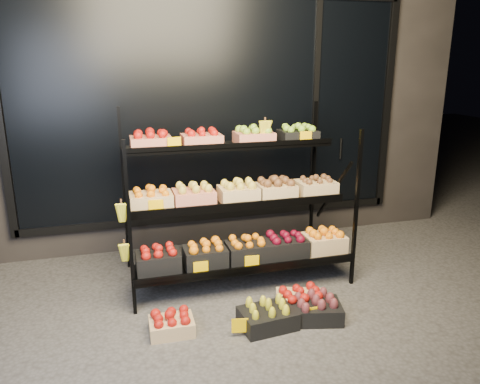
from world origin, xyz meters
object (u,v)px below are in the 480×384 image
object	(u,v)px
display_rack	(237,202)
floor_crate_midright	(301,300)
floor_crate_left	(172,323)
floor_crate_midleft	(268,315)

from	to	relation	value
display_rack	floor_crate_midright	distance (m)	1.08
display_rack	floor_crate_midright	xyz separation A→B (m)	(0.36, -0.75, -0.69)
floor_crate_left	floor_crate_midright	bearing A→B (deg)	3.56
display_rack	floor_crate_left	size ratio (longest dim) A/B	6.22
floor_crate_midleft	floor_crate_midright	world-z (taller)	floor_crate_midleft
floor_crate_midleft	floor_crate_midright	bearing A→B (deg)	18.56
display_rack	floor_crate_midleft	bearing A→B (deg)	-89.81
floor_crate_left	display_rack	bearing A→B (deg)	47.77
display_rack	floor_crate_midleft	xyz separation A→B (m)	(0.00, -0.92, -0.69)
floor_crate_left	floor_crate_midright	size ratio (longest dim) A/B	0.72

